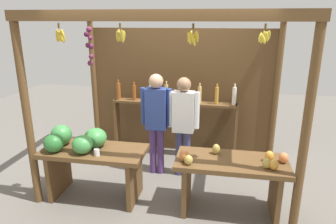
% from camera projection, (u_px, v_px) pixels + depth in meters
% --- Properties ---
extents(ground_plane, '(12.00, 12.00, 0.00)m').
position_uv_depth(ground_plane, '(170.00, 175.00, 4.85)').
color(ground_plane, slate).
rests_on(ground_plane, ground).
extents(market_stall, '(3.40, 2.15, 2.47)m').
position_uv_depth(market_stall, '(176.00, 80.00, 4.88)').
color(market_stall, brown).
rests_on(market_stall, ground).
extents(fruit_counter_left, '(1.38, 0.67, 1.00)m').
position_uv_depth(fruit_counter_left, '(86.00, 152.00, 4.10)').
color(fruit_counter_left, brown).
rests_on(fruit_counter_left, ground).
extents(fruit_counter_right, '(1.38, 0.64, 0.85)m').
position_uv_depth(fruit_counter_right, '(231.00, 173.00, 3.80)').
color(fruit_counter_right, brown).
rests_on(fruit_counter_right, ground).
extents(bottle_shelf_unit, '(2.18, 0.22, 1.36)m').
position_uv_depth(bottle_shelf_unit, '(174.00, 112.00, 5.34)').
color(bottle_shelf_unit, brown).
rests_on(bottle_shelf_unit, ground).
extents(vendor_man, '(0.48, 0.22, 1.60)m').
position_uv_depth(vendor_man, '(156.00, 116.00, 4.67)').
color(vendor_man, '#563778').
rests_on(vendor_man, ground).
extents(vendor_woman, '(0.48, 0.21, 1.57)m').
position_uv_depth(vendor_woman, '(183.00, 119.00, 4.60)').
color(vendor_woman, '#404070').
rests_on(vendor_woman, ground).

